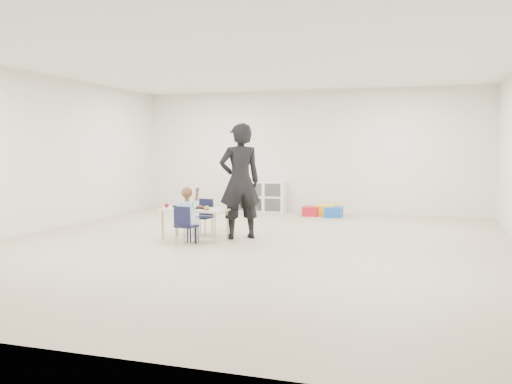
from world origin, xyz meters
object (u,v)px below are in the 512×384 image
(child, at_px, (186,214))
(adult, at_px, (240,181))
(table, at_px, (195,224))
(chair_near, at_px, (186,225))
(cubby_shelf, at_px, (256,196))

(child, bearing_deg, adult, 60.86)
(adult, bearing_deg, table, -11.64)
(chair_near, distance_m, adult, 1.18)
(child, relative_size, cubby_shelf, 0.68)
(adult, bearing_deg, child, 18.68)
(cubby_shelf, height_order, adult, adult)
(chair_near, xyz_separation_m, cubby_shelf, (-0.28, 4.50, 0.05))
(cubby_shelf, bearing_deg, chair_near, -86.45)
(adult, bearing_deg, chair_near, 18.68)
(chair_near, bearing_deg, adult, 60.86)
(chair_near, xyz_separation_m, child, (0.00, 0.00, 0.17))
(child, height_order, adult, adult)
(chair_near, relative_size, child, 0.63)
(cubby_shelf, xyz_separation_m, adult, (0.87, -3.70, 0.59))
(adult, bearing_deg, cubby_shelf, -111.26)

